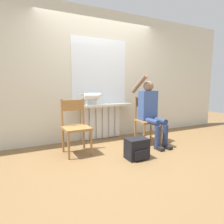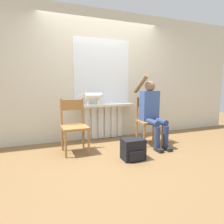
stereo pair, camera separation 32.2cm
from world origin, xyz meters
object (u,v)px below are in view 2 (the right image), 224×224
object	(u,v)px
chair_right	(148,120)
cat	(93,96)
person	(152,109)
backpack	(133,149)
chair_left	(74,125)

from	to	relation	value
chair_right	cat	world-z (taller)	cat
cat	person	bearing A→B (deg)	-32.28
chair_right	person	world-z (taller)	person
cat	backpack	bearing A→B (deg)	-74.96
chair_right	cat	xyz separation A→B (m)	(-0.99, 0.51, 0.45)
chair_left	cat	xyz separation A→B (m)	(0.48, 0.51, 0.45)
chair_left	chair_right	bearing A→B (deg)	-1.67
chair_right	cat	distance (m)	1.20
person	cat	bearing A→B (deg)	147.72
cat	backpack	world-z (taller)	cat
person	backpack	size ratio (longest dim) A/B	3.99
person	backpack	world-z (taller)	person
chair_right	backpack	xyz separation A→B (m)	(-0.67, -0.66, -0.32)
backpack	cat	bearing A→B (deg)	105.04
chair_left	person	distance (m)	1.49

